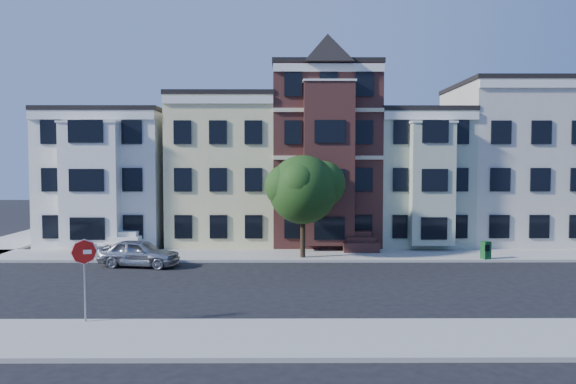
{
  "coord_description": "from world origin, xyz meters",
  "views": [
    {
      "loc": [
        -2.75,
        -25.62,
        5.68
      ],
      "look_at": [
        -2.61,
        2.63,
        4.2
      ],
      "focal_mm": 35.0,
      "sensor_mm": 36.0,
      "label": 1
    }
  ],
  "objects_px": {
    "parked_car": "(139,253)",
    "newspaper_box": "(486,250)",
    "street_tree": "(303,194)",
    "stop_sign": "(85,275)",
    "fire_hydrant": "(95,252)"
  },
  "relations": [
    {
      "from": "street_tree",
      "to": "parked_car",
      "type": "distance_m",
      "value": 9.76
    },
    {
      "from": "street_tree",
      "to": "stop_sign",
      "type": "xyz_separation_m",
      "value": [
        -8.0,
        -13.24,
        -2.06
      ]
    },
    {
      "from": "stop_sign",
      "to": "street_tree",
      "type": "bearing_deg",
      "value": 51.82
    },
    {
      "from": "street_tree",
      "to": "stop_sign",
      "type": "relative_size",
      "value": 2.26
    },
    {
      "from": "parked_car",
      "to": "fire_hydrant",
      "type": "bearing_deg",
      "value": 66.13
    },
    {
      "from": "fire_hydrant",
      "to": "stop_sign",
      "type": "bearing_deg",
      "value": -72.61
    },
    {
      "from": "parked_car",
      "to": "fire_hydrant",
      "type": "height_order",
      "value": "parked_car"
    },
    {
      "from": "newspaper_box",
      "to": "fire_hydrant",
      "type": "height_order",
      "value": "newspaper_box"
    },
    {
      "from": "newspaper_box",
      "to": "fire_hydrant",
      "type": "xyz_separation_m",
      "value": [
        -22.66,
        0.66,
        -0.18
      ]
    },
    {
      "from": "parked_car",
      "to": "stop_sign",
      "type": "xyz_separation_m",
      "value": [
        1.02,
        -11.13,
        1.03
      ]
    },
    {
      "from": "street_tree",
      "to": "newspaper_box",
      "type": "bearing_deg",
      "value": -3.42
    },
    {
      "from": "street_tree",
      "to": "newspaper_box",
      "type": "distance_m",
      "value": 11.0
    },
    {
      "from": "parked_car",
      "to": "newspaper_box",
      "type": "height_order",
      "value": "parked_car"
    },
    {
      "from": "street_tree",
      "to": "parked_car",
      "type": "xyz_separation_m",
      "value": [
        -9.01,
        -2.11,
        -3.09
      ]
    },
    {
      "from": "parked_car",
      "to": "newspaper_box",
      "type": "bearing_deg",
      "value": -75.25
    }
  ]
}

